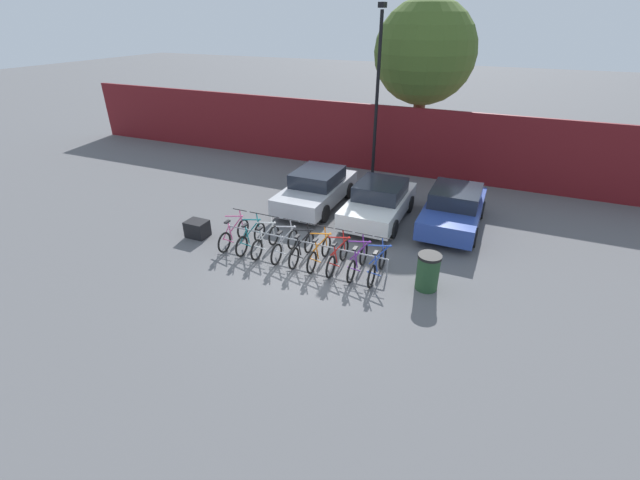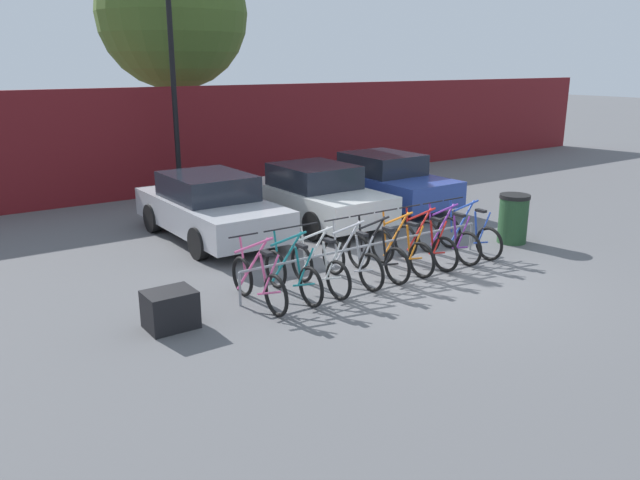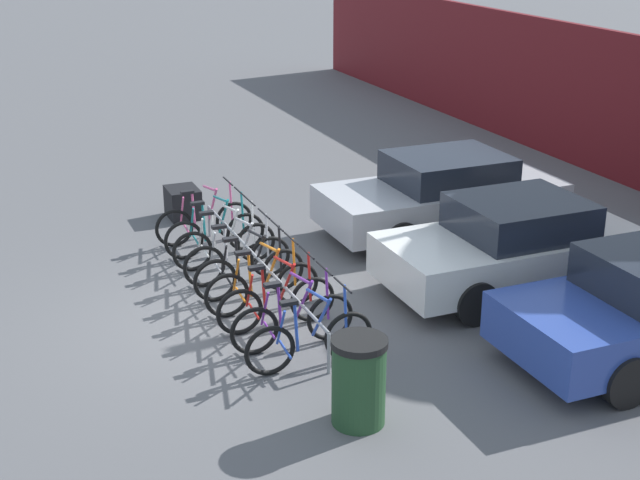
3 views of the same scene
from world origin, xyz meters
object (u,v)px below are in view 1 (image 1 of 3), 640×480
object	(u,v)px
bike_rack	(303,243)
tree_behind_hoarding	(425,53)
bicycle_pink	(234,234)
bicycle_orange	(319,253)
bicycle_white	(265,241)
bicycle_black	(302,249)
cargo_crate	(197,229)
car_blue	(454,208)
car_silver	(317,189)
bicycle_purple	(358,261)
lamp_post	(377,88)
bicycle_red	(338,257)
bicycle_silver	(285,245)
trash_bin	(428,272)
bicycle_blue	(377,266)
car_white	(379,202)
bicycle_teal	(251,238)

from	to	relation	value
bike_rack	tree_behind_hoarding	size ratio (longest dim) A/B	0.72
bicycle_pink	bicycle_orange	world-z (taller)	same
bicycle_white	bicycle_black	xyz separation A→B (m)	(1.25, 0.00, 0.00)
bike_rack	cargo_crate	bearing A→B (deg)	-177.68
bicycle_orange	car_blue	bearing A→B (deg)	55.15
bicycle_white	car_silver	world-z (taller)	car_silver
bicycle_purple	lamp_post	world-z (taller)	lamp_post
bicycle_white	tree_behind_hoarding	world-z (taller)	tree_behind_hoarding
bicycle_pink	bicycle_red	distance (m)	3.57
bike_rack	tree_behind_hoarding	world-z (taller)	tree_behind_hoarding
bicycle_orange	car_blue	size ratio (longest dim) A/B	0.42
bicycle_silver	bicycle_red	distance (m)	1.73
bicycle_silver	trash_bin	xyz separation A→B (m)	(4.32, 0.02, 0.14)
bicycle_orange	lamp_post	world-z (taller)	lamp_post
bike_rack	cargo_crate	world-z (taller)	bike_rack
bicycle_silver	bicycle_black	size ratio (longest dim) A/B	1.00
bicycle_orange	bicycle_red	size ratio (longest dim) A/B	1.00
car_silver	car_blue	size ratio (longest dim) A/B	1.05
bicycle_orange	trash_bin	xyz separation A→B (m)	(3.17, 0.02, 0.14)
bicycle_orange	lamp_post	distance (m)	8.75
bicycle_white	bicycle_purple	distance (m)	3.02
bicycle_blue	car_white	world-z (taller)	car_white
bicycle_black	bicycle_purple	bearing A→B (deg)	3.49
bicycle_silver	car_silver	bearing A→B (deg)	101.17
bicycle_red	car_silver	world-z (taller)	car_silver
bicycle_red	cargo_crate	world-z (taller)	bicycle_red
trash_bin	bicycle_orange	bearing A→B (deg)	-179.64
bicycle_blue	bicycle_teal	bearing A→B (deg)	-177.76
bicycle_blue	trash_bin	xyz separation A→B (m)	(1.39, 0.02, 0.14)
bicycle_orange	bicycle_blue	distance (m)	1.78
bicycle_silver	cargo_crate	xyz separation A→B (m)	(-3.30, -0.01, -0.10)
cargo_crate	car_blue	bearing A→B (deg)	28.83
bicycle_teal	bicycle_red	size ratio (longest dim) A/B	1.00
tree_behind_hoarding	bicycle_red	bearing A→B (deg)	-88.68
bicycle_orange	trash_bin	bearing A→B (deg)	2.73
bike_rack	car_white	distance (m)	3.79
bicycle_white	bicycle_silver	xyz separation A→B (m)	(0.68, 0.00, 0.00)
bicycle_teal	tree_behind_hoarding	bearing A→B (deg)	77.50
bicycle_white	bicycle_red	world-z (taller)	same
lamp_post	cargo_crate	size ratio (longest dim) A/B	10.01
cargo_crate	bicycle_purple	bearing A→B (deg)	0.07
bicycle_black	tree_behind_hoarding	xyz separation A→B (m)	(0.91, 10.77, 4.68)
bicycle_blue	lamp_post	bearing A→B (deg)	110.87
bike_rack	car_silver	distance (m)	4.06
bicycle_teal	lamp_post	size ratio (longest dim) A/B	0.24
bike_rack	lamp_post	distance (m)	8.52
bicycle_purple	cargo_crate	world-z (taller)	bicycle_purple
bicycle_teal	trash_bin	distance (m)	5.53
cargo_crate	lamp_post	bearing A→B (deg)	66.09
tree_behind_hoarding	bike_rack	bearing A→B (deg)	-95.06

